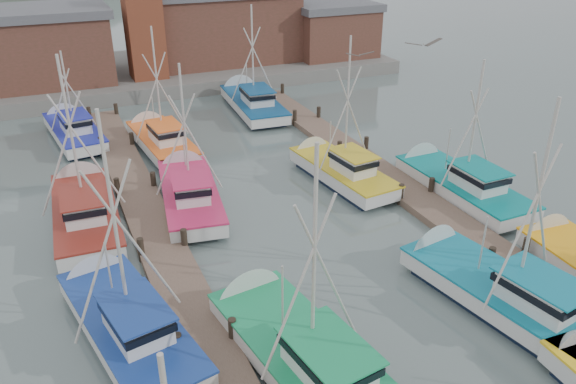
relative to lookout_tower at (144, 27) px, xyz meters
name	(u,v)px	position (x,y,z in m)	size (l,w,h in m)	color
ground	(349,278)	(2.00, -33.00, -5.55)	(260.00, 260.00, 0.00)	#50605C
dock_left	(169,263)	(-5.00, -28.96, -5.34)	(2.30, 46.00, 1.50)	brown
dock_right	(426,205)	(9.00, -28.96, -5.34)	(2.30, 46.00, 1.50)	brown
quay	(162,71)	(2.00, 4.00, -4.95)	(44.00, 16.00, 1.20)	slate
shed_left	(33,46)	(-9.00, 2.00, -1.21)	(12.72, 8.48, 6.20)	brown
shed_center	(219,23)	(8.00, 4.00, -0.86)	(14.84, 9.54, 6.90)	brown
shed_right	(333,29)	(19.00, 1.00, -1.71)	(8.48, 6.36, 5.20)	brown
lookout_tower	(144,27)	(0.00, 0.00, 0.00)	(3.60, 3.60, 8.50)	brown
boat_4	(299,351)	(-2.24, -36.96, -4.87)	(4.43, 10.21, 9.58)	black
boat_5	(498,291)	(6.58, -37.01, -4.87)	(4.60, 10.24, 9.80)	black
boat_6	(124,319)	(-7.50, -32.78, -4.86)	(4.48, 9.37, 9.82)	black
boat_8	(189,191)	(-2.50, -23.17, -4.87)	(4.10, 9.39, 8.65)	black
boat_9	(338,169)	(6.36, -23.82, -4.87)	(3.67, 8.73, 9.28)	black
boat_10	(85,209)	(-7.92, -22.99, -4.87)	(3.99, 9.75, 9.62)	black
boat_11	(456,183)	(11.60, -28.13, -4.87)	(3.57, 9.37, 8.62)	black
boat_12	(160,140)	(-2.25, -14.72, -4.87)	(3.58, 8.94, 8.96)	black
boat_13	(251,102)	(6.33, -9.15, -4.87)	(3.83, 10.22, 9.26)	black
boat_14	(73,130)	(-7.47, -10.30, -4.87)	(3.75, 8.98, 7.05)	black
gull_near	(424,44)	(3.13, -35.01, 4.85)	(1.55, 0.65, 0.24)	gray
gull_far	(360,55)	(6.12, -26.02, 2.39)	(1.55, 0.66, 0.24)	gray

